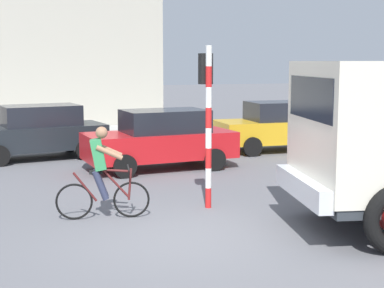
{
  "coord_description": "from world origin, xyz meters",
  "views": [
    {
      "loc": [
        -2.93,
        -8.81,
        2.9
      ],
      "look_at": [
        0.95,
        2.5,
        1.2
      ],
      "focal_mm": 54.73,
      "sensor_mm": 36.0,
      "label": 1
    }
  ],
  "objects_px": {
    "cyclist": "(102,173)",
    "car_far_side": "(161,139)",
    "car_red_near": "(37,132)",
    "car_white_mid": "(279,126)",
    "traffic_light_pole": "(207,104)"
  },
  "relations": [
    {
      "from": "cyclist",
      "to": "car_red_near",
      "type": "xyz_separation_m",
      "value": [
        -0.6,
        7.33,
        -0.05
      ]
    },
    {
      "from": "cyclist",
      "to": "car_far_side",
      "type": "bearing_deg",
      "value": 61.86
    },
    {
      "from": "traffic_light_pole",
      "to": "car_far_side",
      "type": "bearing_deg",
      "value": 86.26
    },
    {
      "from": "cyclist",
      "to": "traffic_light_pole",
      "type": "distance_m",
      "value": 2.47
    },
    {
      "from": "car_white_mid",
      "to": "car_far_side",
      "type": "bearing_deg",
      "value": -157.52
    },
    {
      "from": "car_white_mid",
      "to": "cyclist",
      "type": "bearing_deg",
      "value": -137.31
    },
    {
      "from": "cyclist",
      "to": "car_far_side",
      "type": "xyz_separation_m",
      "value": [
        2.43,
        4.54,
        -0.05
      ]
    },
    {
      "from": "car_red_near",
      "to": "car_white_mid",
      "type": "xyz_separation_m",
      "value": [
        7.55,
        -0.93,
        0.0
      ]
    },
    {
      "from": "car_far_side",
      "to": "traffic_light_pole",
      "type": "bearing_deg",
      "value": -93.74
    },
    {
      "from": "car_red_near",
      "to": "traffic_light_pole",
      "type": "bearing_deg",
      "value": -68.9
    },
    {
      "from": "cyclist",
      "to": "car_white_mid",
      "type": "distance_m",
      "value": 9.45
    },
    {
      "from": "cyclist",
      "to": "car_far_side",
      "type": "height_order",
      "value": "cyclist"
    },
    {
      "from": "car_red_near",
      "to": "car_white_mid",
      "type": "height_order",
      "value": "same"
    },
    {
      "from": "car_far_side",
      "to": "cyclist",
      "type": "bearing_deg",
      "value": -118.14
    },
    {
      "from": "car_far_side",
      "to": "car_red_near",
      "type": "bearing_deg",
      "value": 137.3
    }
  ]
}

